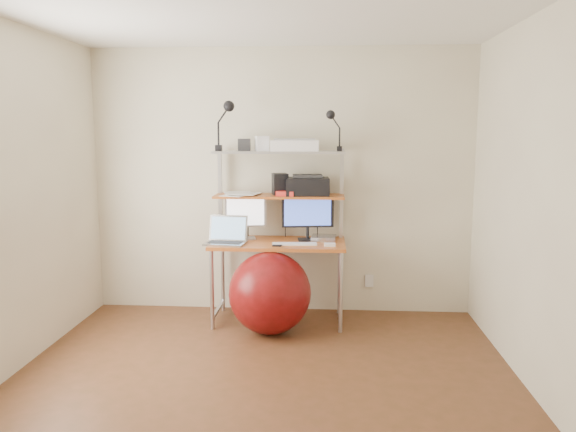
{
  "coord_description": "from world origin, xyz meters",
  "views": [
    {
      "loc": [
        0.42,
        -3.5,
        1.73
      ],
      "look_at": [
        0.11,
        1.15,
        1.02
      ],
      "focal_mm": 35.0,
      "sensor_mm": 36.0,
      "label": 1
    }
  ],
  "objects_px": {
    "printer": "(307,186)",
    "exercise_ball": "(270,293)",
    "monitor_black": "(308,214)",
    "laptop": "(227,237)",
    "monitor_silver": "(246,215)"
  },
  "relations": [
    {
      "from": "monitor_black",
      "to": "printer",
      "type": "bearing_deg",
      "value": 93.83
    },
    {
      "from": "monitor_black",
      "to": "laptop",
      "type": "distance_m",
      "value": 0.76
    },
    {
      "from": "laptop",
      "to": "printer",
      "type": "xyz_separation_m",
      "value": [
        0.71,
        0.22,
        0.45
      ]
    },
    {
      "from": "monitor_silver",
      "to": "exercise_ball",
      "type": "bearing_deg",
      "value": -72.75
    },
    {
      "from": "monitor_silver",
      "to": "printer",
      "type": "relative_size",
      "value": 1.04
    },
    {
      "from": "monitor_black",
      "to": "exercise_ball",
      "type": "distance_m",
      "value": 0.81
    },
    {
      "from": "monitor_black",
      "to": "exercise_ball",
      "type": "relative_size",
      "value": 0.67
    },
    {
      "from": "printer",
      "to": "exercise_ball",
      "type": "distance_m",
      "value": 1.03
    },
    {
      "from": "monitor_black",
      "to": "printer",
      "type": "height_order",
      "value": "printer"
    },
    {
      "from": "laptop",
      "to": "monitor_black",
      "type": "bearing_deg",
      "value": 22.85
    },
    {
      "from": "monitor_black",
      "to": "laptop",
      "type": "bearing_deg",
      "value": -172.24
    },
    {
      "from": "monitor_silver",
      "to": "printer",
      "type": "xyz_separation_m",
      "value": [
        0.57,
        0.0,
        0.27
      ]
    },
    {
      "from": "exercise_ball",
      "to": "printer",
      "type": "bearing_deg",
      "value": 55.42
    },
    {
      "from": "monitor_silver",
      "to": "printer",
      "type": "distance_m",
      "value": 0.63
    },
    {
      "from": "laptop",
      "to": "exercise_ball",
      "type": "xyz_separation_m",
      "value": [
        0.4,
        -0.22,
        -0.44
      ]
    }
  ]
}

